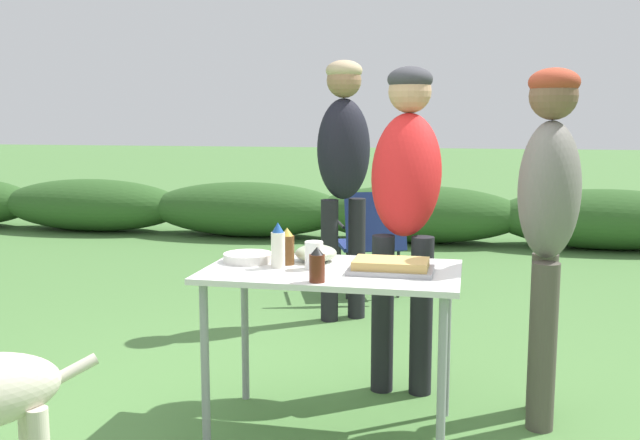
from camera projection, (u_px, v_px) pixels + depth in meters
ground_plane at (332, 430)px, 3.20m from camera, size 60.00×60.00×0.00m
shrub_hedge at (417, 214)px, 7.98m from camera, size 14.40×0.90×0.64m
folding_table at (332, 286)px, 3.10m from camera, size 1.10×0.64×0.74m
food_tray at (391, 266)px, 3.01m from camera, size 0.36×0.23×0.06m
plate_stack at (248, 257)px, 3.24m from camera, size 0.22×0.22×0.04m
mixing_bowl at (316, 253)px, 3.25m from camera, size 0.19×0.19×0.08m
paper_cup_stack at (314, 255)px, 3.08m from camera, size 0.08×0.08×0.12m
beer_bottle at (287, 247)px, 3.17m from camera, size 0.06×0.06×0.17m
bbq_sauce_bottle at (317, 265)px, 2.83m from camera, size 0.06×0.06×0.14m
mayo_bottle at (278, 246)px, 3.11m from camera, size 0.06×0.06×0.20m
standing_person_with_beanie at (406, 187)px, 3.62m from camera, size 0.36×0.48×1.65m
standing_person_in_dark_puffer at (548, 209)px, 3.17m from camera, size 0.30×0.40×1.61m
standing_person_in_red_jacket at (344, 160)px, 4.81m from camera, size 0.46×0.43×1.77m
camp_chair_green_behind_table at (371, 237)px, 5.55m from camera, size 0.63×0.71×0.83m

